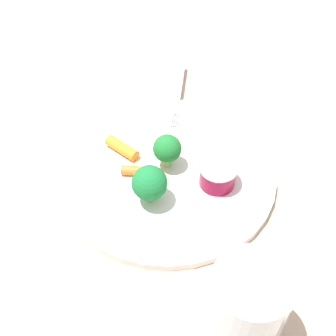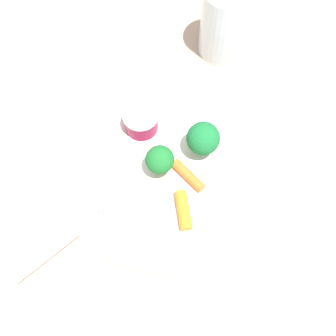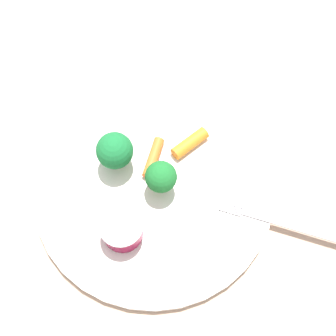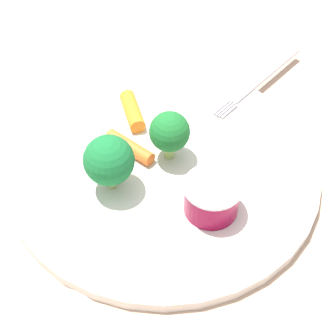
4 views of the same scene
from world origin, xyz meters
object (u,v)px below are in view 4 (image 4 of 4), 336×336
object	(u,v)px
sauce_cup	(212,197)
broccoli_floret_1	(172,133)
plate	(164,166)
broccoli_floret_0	(109,161)
fork	(258,82)
carrot_stick_1	(132,111)
carrot_stick_0	(130,147)

from	to	relation	value
sauce_cup	broccoli_floret_1	distance (m)	0.07
sauce_cup	plate	bearing A→B (deg)	69.83
plate	broccoli_floret_0	world-z (taller)	broccoli_floret_0
broccoli_floret_1	fork	size ratio (longest dim) A/B	0.33
plate	carrot_stick_1	distance (m)	0.08
fork	broccoli_floret_0	bearing A→B (deg)	168.06
carrot_stick_0	sauce_cup	bearing A→B (deg)	-99.47
sauce_cup	fork	bearing A→B (deg)	13.64
broccoli_floret_1	carrot_stick_0	world-z (taller)	broccoli_floret_1
sauce_cup	carrot_stick_1	xyz separation A→B (m)	(0.06, 0.13, -0.01)
carrot_stick_0	carrot_stick_1	size ratio (longest dim) A/B	1.06
broccoli_floret_1	fork	xyz separation A→B (m)	(0.15, -0.02, -0.03)
broccoli_floret_1	carrot_stick_1	distance (m)	0.08
plate	sauce_cup	world-z (taller)	sauce_cup
broccoli_floret_0	carrot_stick_1	distance (m)	0.10
broccoli_floret_0	broccoli_floret_1	size ratio (longest dim) A/B	1.11
plate	carrot_stick_1	size ratio (longest dim) A/B	5.80
broccoli_floret_1	fork	distance (m)	0.16
sauce_cup	fork	size ratio (longest dim) A/B	0.32
carrot_stick_1	fork	distance (m)	0.15
broccoli_floret_0	broccoli_floret_1	bearing A→B (deg)	-22.95
plate	broccoli_floret_1	world-z (taller)	broccoli_floret_1
broccoli_floret_0	carrot_stick_1	xyz separation A→B (m)	(0.09, 0.04, -0.03)
plate	carrot_stick_0	distance (m)	0.04
broccoli_floret_0	fork	distance (m)	0.22
sauce_cup	carrot_stick_0	size ratio (longest dim) A/B	0.93
broccoli_floret_0	broccoli_floret_1	world-z (taller)	broccoli_floret_0
broccoli_floret_1	sauce_cup	bearing A→B (deg)	-117.99
plate	fork	world-z (taller)	fork
plate	broccoli_floret_0	distance (m)	0.07
carrot_stick_1	sauce_cup	bearing A→B (deg)	-114.65
plate	broccoli_floret_0	bearing A→B (deg)	155.74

